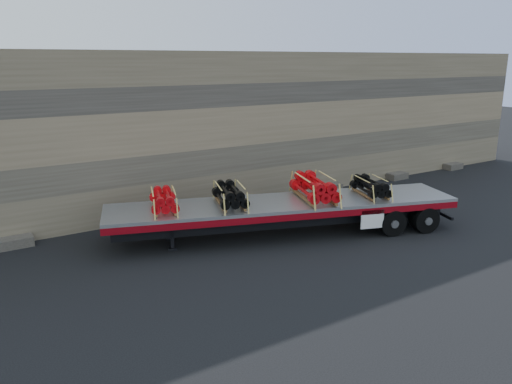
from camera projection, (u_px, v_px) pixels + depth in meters
ground at (268, 244)px, 18.59m from camera, size 120.00×120.00×0.00m
rock_wall at (191, 130)px, 22.99m from camera, size 44.00×3.00×7.00m
trailer at (284, 218)px, 19.40m from camera, size 13.66×6.70×1.35m
bundle_front at (164, 201)px, 18.07m from camera, size 1.49×2.10×0.67m
bundle_midfront at (230, 196)px, 18.63m from camera, size 1.64×2.30×0.74m
bundle_midrear at (314, 188)px, 19.40m from camera, size 1.96×2.75×0.88m
bundle_rear at (370, 187)px, 19.99m from camera, size 1.49×2.09×0.67m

